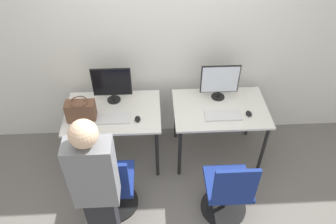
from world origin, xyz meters
TOP-DOWN VIEW (x-y plane):
  - ground_plane at (0.00, 0.00)m, footprint 20.00×20.00m
  - wall_back at (0.00, 0.83)m, footprint 12.00×0.05m
  - desk_left at (-0.59, 0.35)m, footprint 1.03×0.70m
  - monitor_left at (-0.59, 0.54)m, footprint 0.43×0.15m
  - keyboard_left at (-0.59, 0.22)m, footprint 0.39×0.16m
  - mouse_left at (-0.32, 0.20)m, footprint 0.06×0.09m
  - office_chair_left at (-0.59, -0.37)m, footprint 0.48×0.48m
  - person_left at (-0.63, -0.74)m, footprint 0.36×0.21m
  - desk_right at (0.59, 0.35)m, footprint 1.03×0.70m
  - monitor_right at (0.59, 0.54)m, footprint 0.43×0.15m
  - keyboard_right at (0.59, 0.21)m, footprint 0.39×0.16m
  - mouse_right at (0.87, 0.22)m, footprint 0.06×0.09m
  - office_chair_right at (0.56, -0.49)m, footprint 0.48×0.48m
  - handbag at (-0.90, 0.25)m, footprint 0.30×0.18m

SIDE VIEW (x-z plane):
  - ground_plane at x=0.00m, z-range 0.00..0.00m
  - office_chair_left at x=-0.59m, z-range -0.08..0.81m
  - office_chair_right at x=0.56m, z-range -0.08..0.81m
  - desk_left at x=-0.59m, z-range 0.28..1.03m
  - desk_right at x=0.59m, z-range 0.28..1.03m
  - keyboard_left at x=-0.59m, z-range 0.74..0.76m
  - keyboard_right at x=0.59m, z-range 0.74..0.76m
  - mouse_left at x=-0.32m, z-range 0.74..0.78m
  - mouse_right at x=0.87m, z-range 0.74..0.78m
  - handbag at x=-0.90m, z-range 0.74..0.98m
  - person_left at x=-0.63m, z-range 0.07..1.67m
  - monitor_left at x=-0.59m, z-range 0.76..1.18m
  - monitor_right at x=0.59m, z-range 0.76..1.18m
  - wall_back at x=0.00m, z-range 0.00..2.80m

